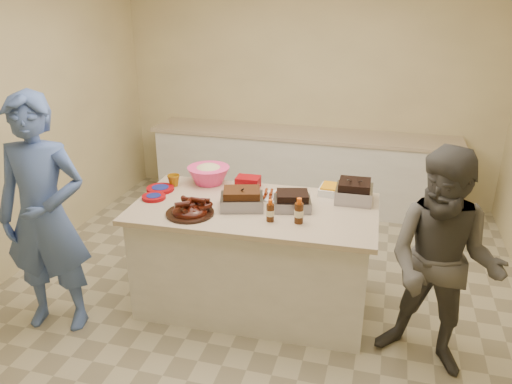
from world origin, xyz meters
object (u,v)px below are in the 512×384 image
(bbq_bottle_b, at_px, (299,223))
(guest_blue, at_px, (63,320))
(mustard_bottle, at_px, (233,198))
(roasting_pan, at_px, (353,201))
(bbq_bottle_a, at_px, (270,221))
(coleslaw_bowl, at_px, (209,183))
(plastic_cup, at_px, (174,186))
(rib_platter, at_px, (190,214))
(island, at_px, (254,303))
(guest_gray, at_px, (427,362))

(bbq_bottle_b, xyz_separation_m, guest_blue, (-1.80, -0.43, -0.89))
(mustard_bottle, bearing_deg, roasting_pan, 12.34)
(bbq_bottle_a, height_order, mustard_bottle, bbq_bottle_a)
(coleslaw_bowl, xyz_separation_m, plastic_cup, (-0.26, -0.14, -0.00))
(rib_platter, xyz_separation_m, bbq_bottle_b, (0.81, 0.07, 0.00))
(bbq_bottle_a, height_order, bbq_bottle_b, bbq_bottle_b)
(roasting_pan, relative_size, mustard_bottle, 2.27)
(island, height_order, coleslaw_bowl, coleslaw_bowl)
(mustard_bottle, bearing_deg, island, -27.29)
(guest_blue, bearing_deg, bbq_bottle_b, 2.99)
(island, xyz_separation_m, bbq_bottle_a, (0.18, -0.23, 0.89))
(rib_platter, distance_m, plastic_cup, 0.61)
(island, relative_size, rib_platter, 5.21)
(rib_platter, relative_size, coleslaw_bowl, 1.00)
(coleslaw_bowl, xyz_separation_m, mustard_bottle, (0.31, -0.27, -0.00))
(bbq_bottle_b, distance_m, guest_gray, 1.34)
(island, height_order, guest_blue, island)
(plastic_cup, bearing_deg, roasting_pan, 2.89)
(rib_platter, height_order, bbq_bottle_a, bbq_bottle_a)
(rib_platter, height_order, plastic_cup, rib_platter)
(rib_platter, distance_m, guest_blue, 1.38)
(island, relative_size, guest_blue, 1.03)
(roasting_pan, relative_size, guest_blue, 0.16)
(plastic_cup, bearing_deg, coleslaw_bowl, 28.62)
(island, relative_size, guest_gray, 1.19)
(mustard_bottle, bearing_deg, bbq_bottle_a, -40.56)
(roasting_pan, relative_size, bbq_bottle_a, 1.70)
(rib_platter, distance_m, bbq_bottle_a, 0.61)
(mustard_bottle, relative_size, guest_gray, 0.08)
(bbq_bottle_a, relative_size, plastic_cup, 1.55)
(rib_platter, xyz_separation_m, plastic_cup, (-0.35, 0.50, 0.00))
(island, bearing_deg, coleslaw_bowl, 141.66)
(rib_platter, xyz_separation_m, coleslaw_bowl, (-0.09, 0.65, 0.00))
(roasting_pan, xyz_separation_m, bbq_bottle_b, (-0.35, -0.51, 0.00))
(rib_platter, bearing_deg, roasting_pan, 26.60)
(rib_platter, bearing_deg, island, 32.17)
(roasting_pan, bearing_deg, coleslaw_bowl, 175.55)
(roasting_pan, relative_size, plastic_cup, 2.65)
(bbq_bottle_a, height_order, plastic_cup, bbq_bottle_a)
(plastic_cup, height_order, guest_gray, plastic_cup)
(bbq_bottle_b, bearing_deg, roasting_pan, 55.91)
(island, height_order, bbq_bottle_b, bbq_bottle_b)
(rib_platter, relative_size, bbq_bottle_b, 1.89)
(plastic_cup, height_order, guest_blue, plastic_cup)
(coleslaw_bowl, xyz_separation_m, guest_gray, (1.88, -0.75, -0.89))
(roasting_pan, distance_m, bbq_bottle_b, 0.62)
(bbq_bottle_b, bearing_deg, guest_gray, -9.99)
(rib_platter, height_order, guest_gray, rib_platter)
(plastic_cup, bearing_deg, guest_blue, -126.52)
(island, distance_m, bbq_bottle_a, 0.94)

